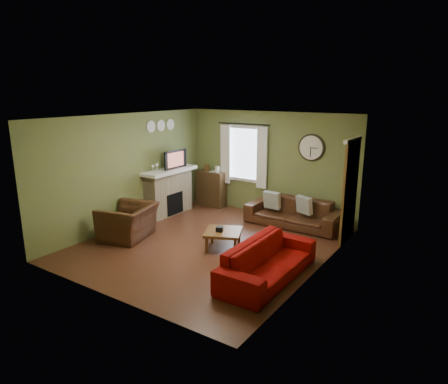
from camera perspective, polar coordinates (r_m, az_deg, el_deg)
The scene contains 31 objects.
floor at distance 8.33m, azimuth -2.12°, elevation -7.49°, with size 4.60×5.20×0.00m, color #4D2819.
ceiling at distance 7.75m, azimuth -2.30°, elevation 10.66°, with size 4.60×5.20×0.00m, color white.
wall_left at distance 9.45m, azimuth -13.60°, elevation 2.97°, with size 0.00×5.20×2.60m, color olive.
wall_right at distance 6.88m, azimuth 13.50°, elevation -1.19°, with size 0.00×5.20×2.60m, color olive.
wall_back at distance 10.11m, azimuth 6.49°, elevation 4.02°, with size 4.60×0.00×2.60m, color olive.
wall_front at distance 6.10m, azimuth -16.70°, elevation -3.39°, with size 4.60×0.00×2.60m, color olive.
fireplace at distance 10.27m, azimuth -7.90°, elevation -0.15°, with size 0.40×1.40×1.10m, color tan.
firebox at distance 10.21m, azimuth -7.06°, elevation -1.66°, with size 0.04×0.60×0.55m, color black.
mantel at distance 10.12m, azimuth -7.89°, elevation 3.06°, with size 0.58×1.60×0.08m, color white.
tv at distance 10.18m, azimuth -7.28°, elevation 4.37°, with size 0.60×0.08×0.35m, color black.
tv_screen at distance 10.12m, azimuth -6.95°, elevation 4.64°, with size 0.02×0.62×0.36m, color #994C3F.
medallion_left at distance 9.85m, azimuth -10.40°, elevation 9.18°, with size 0.28×0.28×0.03m, color white.
medallion_mid at distance 10.11m, azimuth -9.01°, elevation 9.36°, with size 0.28×0.28×0.03m, color white.
medallion_right at distance 10.37m, azimuth -7.68°, elevation 9.53°, with size 0.28×0.28×0.03m, color white.
window_pane at distance 10.40m, azimuth 3.03°, elevation 5.49°, with size 1.00×0.02×1.30m, color silver, non-canonical shape.
curtain_rod at distance 10.22m, azimuth 2.79°, elevation 9.69°, with size 0.03×0.03×1.50m, color black.
curtain_left at distance 10.61m, azimuth 0.18°, elevation 5.41°, with size 0.28×0.04×1.55m, color white.
curtain_right at distance 10.05m, azimuth 5.43°, elevation 4.85°, with size 0.28×0.04×1.55m, color white.
wall_clock at distance 9.54m, azimuth 12.33°, elevation 6.21°, with size 0.64×0.06×0.64m, color white, non-canonical shape.
door at distance 8.66m, azimuth 17.54°, elevation -0.00°, with size 0.05×0.90×2.10m, color brown.
bookshelf at distance 10.95m, azimuth -1.82°, elevation 0.50°, with size 0.81×0.34×0.96m, color #3C2A17, non-canonical shape.
book at distance 10.83m, azimuth -1.89°, elevation 2.96°, with size 0.17×0.23×0.02m, color brown.
sofa_brown at distance 9.47m, azimuth 9.83°, elevation -2.92°, with size 2.20×0.86×0.64m, color #3D2113.
pillow_left at distance 9.59m, azimuth 6.87°, elevation -1.15°, with size 0.41×0.12×0.41m, color #98A19D.
pillow_right at distance 9.30m, azimuth 11.38°, elevation -1.83°, with size 0.40×0.12×0.40m, color #98A19D.
sofa_red at distance 6.84m, azimuth 6.34°, elevation -9.71°, with size 2.18×0.85×0.64m, color #7A0603.
armchair at distance 8.80m, azimuth -13.52°, elevation -4.17°, with size 1.12×0.98×0.73m, color #3D2113.
coffee_table at distance 8.06m, azimuth -0.10°, elevation -6.80°, with size 0.70×0.70×0.37m, color brown, non-canonical shape.
tissue_box at distance 7.95m, azimuth -0.65°, elevation -5.49°, with size 0.13×0.13×0.10m, color black.
wine_glass_a at distance 9.66m, azimuth -10.13°, elevation 3.26°, with size 0.07×0.07×0.19m, color white, non-canonical shape.
wine_glass_b at distance 9.76m, azimuth -9.57°, elevation 3.43°, with size 0.07×0.07×0.21m, color white, non-canonical shape.
Camera 1 is at (4.55, -6.25, 3.09)m, focal length 32.00 mm.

